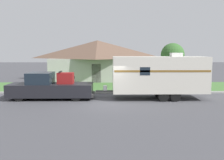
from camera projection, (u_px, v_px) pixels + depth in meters
name	position (u px, v px, depth m)	size (l,w,h in m)	color
ground_plane	(107.00, 103.00, 17.13)	(120.00, 120.00, 0.00)	#47474C
curb_strip	(108.00, 92.00, 20.85)	(80.00, 0.30, 0.14)	#999993
lawn_strip	(108.00, 87.00, 24.48)	(80.00, 7.00, 0.03)	#477538
house_across_street	(98.00, 59.00, 30.88)	(11.61, 7.70, 4.81)	#B2B2A8
pickup_truck	(50.00, 87.00, 18.33)	(6.20, 2.05, 2.06)	black
travel_trailer	(159.00, 74.00, 18.34)	(8.08, 2.47, 3.40)	black
mailbox	(72.00, 80.00, 21.26)	(0.48, 0.20, 1.39)	brown
tree_in_yard	(173.00, 55.00, 23.63)	(2.21, 2.21, 4.27)	brown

